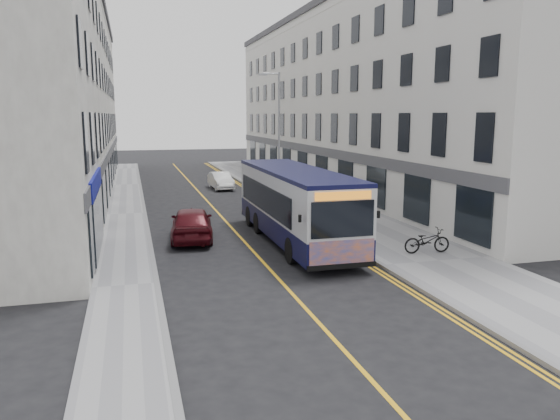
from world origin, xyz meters
TOP-DOWN VIEW (x-y plane):
  - ground at (0.00, 0.00)m, footprint 140.00×140.00m
  - pavement_east at (6.25, 12.00)m, footprint 4.50×64.00m
  - pavement_west at (-5.00, 12.00)m, footprint 2.00×64.00m
  - kerb_east at (4.00, 12.00)m, footprint 0.18×64.00m
  - kerb_west at (-4.00, 12.00)m, footprint 0.18×64.00m
  - road_centre_line at (0.00, 12.00)m, footprint 0.12×64.00m
  - road_dbl_yellow_inner at (3.55, 12.00)m, footprint 0.10×64.00m
  - road_dbl_yellow_outer at (3.75, 12.00)m, footprint 0.10×64.00m
  - terrace_east at (11.50, 21.00)m, footprint 6.00×46.00m
  - terrace_west at (-9.00, 21.00)m, footprint 6.00×46.00m
  - streetlamp at (4.17, 14.00)m, footprint 1.32×0.18m
  - city_bus at (2.09, 3.50)m, footprint 2.55×10.93m
  - bicycle at (6.40, -0.10)m, footprint 1.91×0.80m
  - pedestrian_near at (7.21, 9.30)m, footprint 0.66×0.56m
  - pedestrian_far at (6.84, 14.31)m, footprint 1.13×1.03m
  - car_white at (1.80, 21.52)m, footprint 1.52×3.84m
  - car_maroon at (-2.16, 5.12)m, footprint 2.25×4.58m

SIDE VIEW (x-z plane):
  - ground at x=0.00m, z-range 0.00..0.00m
  - road_centre_line at x=0.00m, z-range 0.00..0.01m
  - road_dbl_yellow_inner at x=3.55m, z-range 0.00..0.01m
  - road_dbl_yellow_outer at x=3.75m, z-range 0.00..0.01m
  - pavement_east at x=6.25m, z-range 0.00..0.12m
  - pavement_west at x=-5.00m, z-range 0.00..0.12m
  - kerb_east at x=4.00m, z-range 0.00..0.13m
  - kerb_west at x=-4.00m, z-range 0.00..0.13m
  - bicycle at x=6.40m, z-range 0.12..1.10m
  - car_white at x=1.80m, z-range 0.00..1.24m
  - car_maroon at x=-2.16m, z-range 0.00..1.50m
  - pedestrian_near at x=7.21m, z-range 0.12..1.67m
  - pedestrian_far at x=6.84m, z-range 0.12..2.02m
  - city_bus at x=2.09m, z-range 0.15..3.32m
  - streetlamp at x=4.17m, z-range 0.38..8.38m
  - terrace_east at x=11.50m, z-range 0.00..13.00m
  - terrace_west at x=-9.00m, z-range 0.00..13.00m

